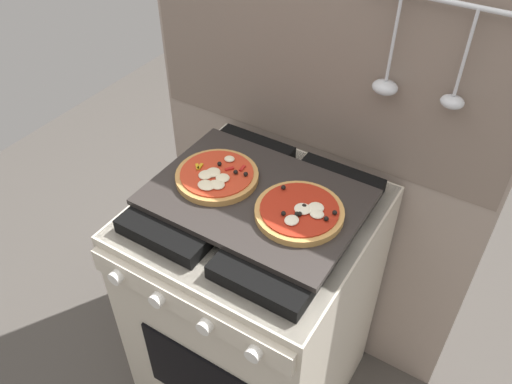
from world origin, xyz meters
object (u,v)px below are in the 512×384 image
Objects in this scene: baking_tray at (256,197)px; pizza_right at (300,212)px; pizza_left at (217,176)px; stove at (256,306)px.

baking_tray is 0.13m from pizza_right.
pizza_left and pizza_right have the same top height.
pizza_left is at bearing -179.00° from baking_tray.
baking_tray is at bearing 1.00° from pizza_left.
pizza_left is at bearing -179.78° from stove.
baking_tray is 0.12m from pizza_left.
pizza_left is 0.25m from pizza_right.
stove is 4.08× the size of pizza_left.
pizza_left is 1.00× the size of pizza_right.
stove is 4.08× the size of pizza_right.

